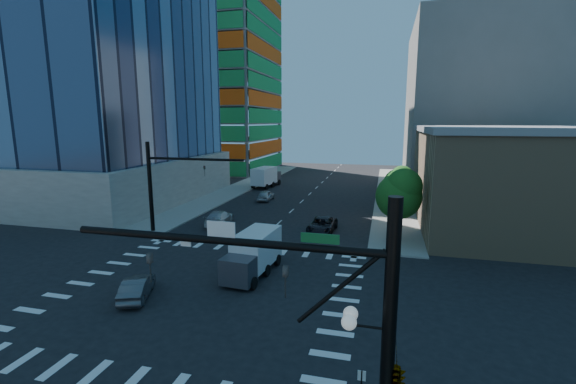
% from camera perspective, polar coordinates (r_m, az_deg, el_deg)
% --- Properties ---
extents(ground, '(160.00, 160.00, 0.00)m').
position_cam_1_polar(ground, '(26.90, -12.11, -14.19)').
color(ground, black).
rests_on(ground, ground).
extents(road_markings, '(20.00, 20.00, 0.01)m').
position_cam_1_polar(road_markings, '(26.90, -12.11, -14.18)').
color(road_markings, silver).
rests_on(road_markings, ground).
extents(sidewalk_ne, '(5.00, 60.00, 0.15)m').
position_cam_1_polar(sidewalk_ne, '(62.79, 15.24, -0.07)').
color(sidewalk_ne, gray).
rests_on(sidewalk_ne, ground).
extents(sidewalk_nw, '(5.00, 60.00, 0.15)m').
position_cam_1_polar(sidewalk_nw, '(67.10, -6.61, 0.89)').
color(sidewalk_nw, gray).
rests_on(sidewalk_nw, ground).
extents(construction_building, '(25.16, 34.50, 70.60)m').
position_cam_1_polar(construction_building, '(93.19, -10.94, 18.57)').
color(construction_building, gray).
rests_on(construction_building, ground).
extents(commercial_building, '(20.50, 22.50, 10.60)m').
position_cam_1_polar(commercial_building, '(46.29, 31.51, 1.70)').
color(commercial_building, tan).
rests_on(commercial_building, ground).
extents(bg_building_ne, '(24.00, 30.00, 28.00)m').
position_cam_1_polar(bg_building_ne, '(78.46, 26.46, 11.47)').
color(bg_building_ne, slate).
rests_on(bg_building_ne, ground).
extents(signal_mast_se, '(10.51, 2.48, 9.00)m').
position_cam_1_polar(signal_mast_se, '(11.98, 10.08, -20.29)').
color(signal_mast_se, black).
rests_on(signal_mast_se, sidewalk_se).
extents(signal_mast_nw, '(10.20, 0.40, 9.00)m').
position_cam_1_polar(signal_mast_nw, '(39.87, -18.02, 1.83)').
color(signal_mast_nw, black).
rests_on(signal_mast_nw, sidewalk_nw).
extents(tree_south, '(4.16, 4.16, 6.82)m').
position_cam_1_polar(tree_south, '(36.30, 16.31, -0.18)').
color(tree_south, '#382316').
rests_on(tree_south, sidewalk_ne).
extents(tree_north, '(3.54, 3.52, 5.78)m').
position_cam_1_polar(tree_north, '(48.26, 16.19, 1.53)').
color(tree_north, '#382316').
rests_on(tree_north, sidewalk_ne).
extents(car_nb_far, '(2.65, 5.42, 1.48)m').
position_cam_1_polar(car_nb_far, '(39.24, 5.09, -4.93)').
color(car_nb_far, black).
rests_on(car_nb_far, ground).
extents(car_sb_near, '(2.83, 5.52, 1.53)m').
position_cam_1_polar(car_sb_near, '(42.64, -10.17, -3.77)').
color(car_sb_near, silver).
rests_on(car_sb_near, ground).
extents(car_sb_mid, '(1.87, 4.37, 1.47)m').
position_cam_1_polar(car_sb_mid, '(54.88, -3.32, -0.49)').
color(car_sb_mid, '#AEB1B6').
rests_on(car_sb_mid, ground).
extents(car_sb_cross, '(2.85, 4.39, 1.37)m').
position_cam_1_polar(car_sb_cross, '(27.02, -21.44, -13.00)').
color(car_sb_cross, '#4A4B4F').
rests_on(car_sb_cross, ground).
extents(box_truck_near, '(2.92, 5.96, 3.03)m').
position_cam_1_polar(box_truck_near, '(28.48, -5.41, -9.66)').
color(box_truck_near, black).
rests_on(box_truck_near, ground).
extents(box_truck_far, '(3.61, 6.82, 3.41)m').
position_cam_1_polar(box_truck_far, '(66.28, -3.16, 2.08)').
color(box_truck_far, black).
rests_on(box_truck_far, ground).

